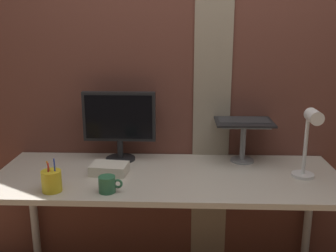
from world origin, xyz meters
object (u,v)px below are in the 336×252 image
at_px(coffee_mug, 108,184).
at_px(desk_lamp, 310,136).
at_px(laptop, 243,110).
at_px(monitor, 119,120).
at_px(pen_cup, 52,181).

bearing_deg(coffee_mug, desk_lamp, 10.71).
bearing_deg(laptop, desk_lamp, -49.74).
xyz_separation_m(monitor, laptop, (0.74, 0.07, 0.05)).
xyz_separation_m(laptop, desk_lamp, (0.30, -0.35, -0.06)).
distance_m(monitor, pen_cup, 0.58).
height_order(monitor, pen_cup, monitor).
xyz_separation_m(laptop, pen_cup, (-1.01, -0.54, -0.25)).
xyz_separation_m(desk_lamp, pen_cup, (-1.31, -0.19, -0.19)).
xyz_separation_m(monitor, coffee_mug, (0.01, -0.47, -0.21)).
distance_m(desk_lamp, coffee_mug, 1.06).
bearing_deg(monitor, desk_lamp, -15.03).
height_order(laptop, desk_lamp, laptop).
distance_m(monitor, desk_lamp, 1.08).
relative_size(monitor, laptop, 1.29).
relative_size(desk_lamp, coffee_mug, 3.27).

